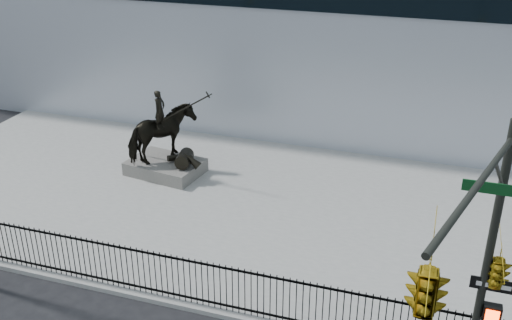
% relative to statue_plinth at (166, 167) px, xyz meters
% --- Properties ---
extents(plaza, '(30.00, 12.00, 0.15)m').
position_rel_statue_plinth_xyz_m(plaza, '(4.75, -1.57, -0.35)').
color(plaza, gray).
rests_on(plaza, ground).
extents(building, '(44.00, 14.00, 9.00)m').
position_rel_statue_plinth_xyz_m(building, '(4.75, 11.43, 4.08)').
color(building, '#B3B8C3').
rests_on(building, ground).
extents(picket_fence, '(22.10, 0.10, 1.50)m').
position_rel_statue_plinth_xyz_m(picket_fence, '(4.75, -7.32, 0.48)').
color(picket_fence, black).
rests_on(picket_fence, plaza).
extents(statue_plinth, '(3.15, 2.39, 0.54)m').
position_rel_statue_plinth_xyz_m(statue_plinth, '(0.00, 0.00, 0.00)').
color(statue_plinth, '#54514D').
rests_on(statue_plinth, plaza).
extents(equestrian_statue, '(3.67, 2.55, 3.13)m').
position_rel_statue_plinth_xyz_m(equestrian_statue, '(0.05, -0.01, 1.40)').
color(equestrian_statue, black).
rests_on(equestrian_statue, statue_plinth).
extents(traffic_signal_right, '(2.17, 6.86, 7.00)m').
position_rel_statue_plinth_xyz_m(traffic_signal_right, '(11.22, -10.57, 4.43)').
color(traffic_signal_right, black).
rests_on(traffic_signal_right, ground).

